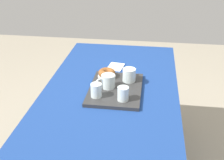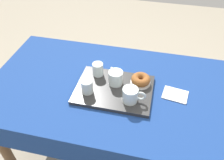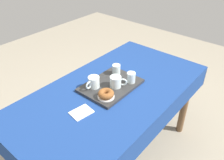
{
  "view_description": "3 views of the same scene",
  "coord_description": "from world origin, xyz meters",
  "px_view_note": "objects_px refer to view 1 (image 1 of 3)",
  "views": [
    {
      "loc": [
        1.59,
        0.23,
        1.62
      ],
      "look_at": [
        0.01,
        0.01,
        0.8
      ],
      "focal_mm": 47.46,
      "sensor_mm": 36.0,
      "label": 1
    },
    {
      "loc": [
        -0.17,
        0.94,
        1.67
      ],
      "look_at": [
        0.04,
        -0.0,
        0.79
      ],
      "focal_mm": 36.75,
      "sensor_mm": 36.0,
      "label": 2
    },
    {
      "loc": [
        -1.05,
        -0.88,
        1.73
      ],
      "look_at": [
        0.04,
        0.03,
        0.79
      ],
      "focal_mm": 37.11,
      "sensor_mm": 36.0,
      "label": 3
    }
  ],
  "objects_px": {
    "serving_tray": "(116,89)",
    "paper_napkin": "(116,67)",
    "tea_mug_right": "(129,75)",
    "water_glass_far": "(123,94)",
    "donut_plate_left": "(107,76)",
    "sugar_donut_left": "(107,73)",
    "dining_table": "(111,101)",
    "water_glass_near": "(96,91)",
    "tea_mug_left": "(108,82)"
  },
  "relations": [
    {
      "from": "serving_tray",
      "to": "paper_napkin",
      "type": "bearing_deg",
      "value": -172.74
    },
    {
      "from": "tea_mug_right",
      "to": "water_glass_far",
      "type": "height_order",
      "value": "tea_mug_right"
    },
    {
      "from": "donut_plate_left",
      "to": "sugar_donut_left",
      "type": "bearing_deg",
      "value": 0.0
    },
    {
      "from": "serving_tray",
      "to": "donut_plate_left",
      "type": "relative_size",
      "value": 3.7
    },
    {
      "from": "donut_plate_left",
      "to": "sugar_donut_left",
      "type": "height_order",
      "value": "sugar_donut_left"
    },
    {
      "from": "dining_table",
      "to": "tea_mug_right",
      "type": "xyz_separation_m",
      "value": [
        -0.08,
        0.1,
        0.15
      ]
    },
    {
      "from": "donut_plate_left",
      "to": "paper_napkin",
      "type": "distance_m",
      "value": 0.21
    },
    {
      "from": "water_glass_near",
      "to": "serving_tray",
      "type": "bearing_deg",
      "value": 141.36
    },
    {
      "from": "dining_table",
      "to": "paper_napkin",
      "type": "relative_size",
      "value": 11.5
    },
    {
      "from": "tea_mug_right",
      "to": "donut_plate_left",
      "type": "relative_size",
      "value": 1.08
    },
    {
      "from": "water_glass_far",
      "to": "donut_plate_left",
      "type": "height_order",
      "value": "water_glass_far"
    },
    {
      "from": "tea_mug_right",
      "to": "sugar_donut_left",
      "type": "height_order",
      "value": "tea_mug_right"
    },
    {
      "from": "tea_mug_right",
      "to": "water_glass_near",
      "type": "xyz_separation_m",
      "value": [
        0.22,
        -0.17,
        -0.0
      ]
    },
    {
      "from": "dining_table",
      "to": "sugar_donut_left",
      "type": "bearing_deg",
      "value": -159.09
    },
    {
      "from": "sugar_donut_left",
      "to": "paper_napkin",
      "type": "bearing_deg",
      "value": 171.04
    },
    {
      "from": "tea_mug_left",
      "to": "donut_plate_left",
      "type": "bearing_deg",
      "value": -168.32
    },
    {
      "from": "serving_tray",
      "to": "tea_mug_right",
      "type": "relative_size",
      "value": 3.43
    },
    {
      "from": "dining_table",
      "to": "tea_mug_left",
      "type": "distance_m",
      "value": 0.15
    },
    {
      "from": "tea_mug_left",
      "to": "sugar_donut_left",
      "type": "xyz_separation_m",
      "value": [
        -0.14,
        -0.03,
        -0.01
      ]
    },
    {
      "from": "water_glass_near",
      "to": "donut_plate_left",
      "type": "height_order",
      "value": "water_glass_near"
    },
    {
      "from": "water_glass_near",
      "to": "paper_napkin",
      "type": "relative_size",
      "value": 0.59
    },
    {
      "from": "sugar_donut_left",
      "to": "donut_plate_left",
      "type": "bearing_deg",
      "value": 0.0
    },
    {
      "from": "tea_mug_left",
      "to": "water_glass_near",
      "type": "relative_size",
      "value": 1.44
    },
    {
      "from": "paper_napkin",
      "to": "tea_mug_right",
      "type": "bearing_deg",
      "value": 26.07
    },
    {
      "from": "paper_napkin",
      "to": "tea_mug_left",
      "type": "bearing_deg",
      "value": -0.45
    },
    {
      "from": "tea_mug_left",
      "to": "water_glass_near",
      "type": "xyz_separation_m",
      "value": [
        0.12,
        -0.05,
        -0.0
      ]
    },
    {
      "from": "tea_mug_left",
      "to": "paper_napkin",
      "type": "relative_size",
      "value": 0.85
    },
    {
      "from": "tea_mug_right",
      "to": "donut_plate_left",
      "type": "bearing_deg",
      "value": -103.2
    },
    {
      "from": "tea_mug_left",
      "to": "tea_mug_right",
      "type": "height_order",
      "value": "same"
    },
    {
      "from": "tea_mug_right",
      "to": "donut_plate_left",
      "type": "distance_m",
      "value": 0.16
    },
    {
      "from": "tea_mug_right",
      "to": "serving_tray",
      "type": "bearing_deg",
      "value": -34.77
    },
    {
      "from": "donut_plate_left",
      "to": "water_glass_far",
      "type": "bearing_deg",
      "value": 26.08
    },
    {
      "from": "water_glass_near",
      "to": "dining_table",
      "type": "bearing_deg",
      "value": 156.02
    },
    {
      "from": "donut_plate_left",
      "to": "dining_table",
      "type": "bearing_deg",
      "value": 20.91
    },
    {
      "from": "dining_table",
      "to": "water_glass_near",
      "type": "relative_size",
      "value": 19.42
    },
    {
      "from": "tea_mug_right",
      "to": "tea_mug_left",
      "type": "bearing_deg",
      "value": -48.07
    },
    {
      "from": "dining_table",
      "to": "paper_napkin",
      "type": "xyz_separation_m",
      "value": [
        -0.32,
        -0.01,
        0.09
      ]
    },
    {
      "from": "dining_table",
      "to": "water_glass_near",
      "type": "height_order",
      "value": "water_glass_near"
    },
    {
      "from": "tea_mug_left",
      "to": "sugar_donut_left",
      "type": "height_order",
      "value": "tea_mug_left"
    },
    {
      "from": "serving_tray",
      "to": "paper_napkin",
      "type": "height_order",
      "value": "serving_tray"
    },
    {
      "from": "water_glass_far",
      "to": "paper_napkin",
      "type": "relative_size",
      "value": 0.59
    },
    {
      "from": "dining_table",
      "to": "water_glass_far",
      "type": "xyz_separation_m",
      "value": [
        0.16,
        0.09,
        0.15
      ]
    },
    {
      "from": "water_glass_near",
      "to": "sugar_donut_left",
      "type": "relative_size",
      "value": 0.72
    },
    {
      "from": "tea_mug_left",
      "to": "sugar_donut_left",
      "type": "bearing_deg",
      "value": -168.32
    },
    {
      "from": "tea_mug_left",
      "to": "water_glass_far",
      "type": "distance_m",
      "value": 0.17
    },
    {
      "from": "tea_mug_left",
      "to": "paper_napkin",
      "type": "height_order",
      "value": "tea_mug_left"
    },
    {
      "from": "serving_tray",
      "to": "donut_plate_left",
      "type": "height_order",
      "value": "donut_plate_left"
    },
    {
      "from": "water_glass_far",
      "to": "paper_napkin",
      "type": "height_order",
      "value": "water_glass_far"
    },
    {
      "from": "serving_tray",
      "to": "water_glass_far",
      "type": "relative_size",
      "value": 5.38
    },
    {
      "from": "tea_mug_right",
      "to": "donut_plate_left",
      "type": "height_order",
      "value": "tea_mug_right"
    }
  ]
}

